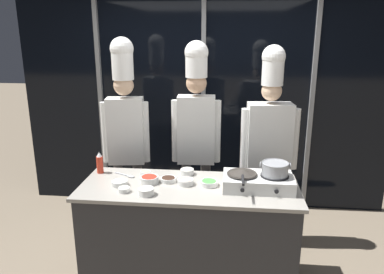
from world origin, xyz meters
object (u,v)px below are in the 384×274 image
Objects in this scene: prep_bowl_onion at (120,183)px; chef_sous at (196,123)px; portable_stove at (258,182)px; frying_pan at (242,171)px; prep_bowl_ginger at (146,173)px; prep_bowl_scallions at (209,183)px; serving_spoon_slotted at (128,176)px; prep_bowl_soy_glaze at (168,179)px; chef_head at (125,121)px; prep_bowl_garlic at (146,191)px; stock_pot at (275,168)px; prep_bowl_shrimp at (185,181)px; prep_bowl_bean_sprouts at (124,189)px; prep_bowl_noodles at (187,171)px; squeeze_bottle_chili at (100,163)px; chef_line at (269,134)px; prep_bowl_chili_flakes at (149,179)px.

chef_sous is (0.56, 0.83, 0.32)m from prep_bowl_onion.
portable_stove is 1.31× the size of frying_pan.
prep_bowl_scallions is at bearing -14.85° from prep_bowl_ginger.
serving_spoon_slotted is at bearing 172.82° from portable_stove.
chef_sous is (0.17, 0.71, 0.32)m from prep_bowl_soy_glaze.
prep_bowl_scallions is 1.06× the size of prep_bowl_soy_glaze.
chef_sous is (-0.58, 0.77, 0.29)m from portable_stove.
chef_head is (-0.89, 0.71, 0.33)m from prep_bowl_scallions.
prep_bowl_soy_glaze is (0.13, 0.28, -0.01)m from prep_bowl_garlic.
stock_pot reaches higher than prep_bowl_ginger.
portable_stove is 0.90m from prep_bowl_garlic.
prep_bowl_soy_glaze is at bearing 162.35° from prep_bowl_shrimp.
prep_bowl_bean_sprouts is 0.79× the size of prep_bowl_noodles.
squeeze_bottle_chili is 1.03m from chef_sous.
portable_stove is at bearing 123.78° from chef_sous.
prep_bowl_bean_sprouts is 0.33m from serving_spoon_slotted.
chef_sous is (0.71, 0.05, -0.01)m from chef_head.
prep_bowl_noodles reaches higher than serving_spoon_slotted.
prep_bowl_shrimp is 0.37m from prep_bowl_garlic.
frying_pan is 3.15× the size of prep_bowl_shrimp.
serving_spoon_slotted is (-0.99, 0.15, -0.14)m from frying_pan.
stock_pot is at bearing 129.49° from chef_sous.
prep_bowl_ginger is 0.79m from chef_sous.
squeeze_bottle_chili is 1.56× the size of prep_bowl_garlic.
squeeze_bottle_chili is (-1.39, 0.20, 0.04)m from portable_stove.
prep_bowl_ginger is at bearing 171.44° from stock_pot.
chef_line reaches higher than frying_pan.
prep_bowl_noodles is at bearing 42.84° from prep_bowl_bean_sprouts.
chef_sous is at bearing 63.00° from prep_bowl_bean_sprouts.
chef_line reaches higher than prep_bowl_garlic.
prep_bowl_onion is 1.54m from chef_line.
stock_pot is at bearing 145.01° from chef_head.
prep_bowl_noodles is 0.76× the size of prep_bowl_chili_flakes.
prep_bowl_noodles is 0.90m from chef_head.
chef_head is (-0.68, 0.48, 0.33)m from prep_bowl_noodles.
stock_pot is at bearing -1.13° from prep_bowl_chili_flakes.
serving_spoon_slotted is at bearing -12.38° from squeeze_bottle_chili.
prep_bowl_garlic is (0.52, -0.42, -0.06)m from squeeze_bottle_chili.
prep_bowl_ginger is 0.73m from chef_head.
stock_pot reaches higher than prep_bowl_garlic.
prep_bowl_noodles is 0.06× the size of chef_sous.
stock_pot is 1.77× the size of prep_bowl_shrimp.
prep_bowl_bean_sprouts is 1.12m from chef_sous.
prep_bowl_soy_glaze is 0.92m from chef_head.
prep_bowl_scallions is 0.20m from prep_bowl_shrimp.
portable_stove reaches higher than prep_bowl_noodles.
chef_head is (-0.17, 0.58, 0.35)m from serving_spoon_slotted.
prep_bowl_shrimp is 0.98× the size of prep_bowl_soy_glaze.
prep_bowl_scallions is (1.00, -0.19, -0.07)m from squeeze_bottle_chili.
chef_head is at bearing 106.23° from serving_spoon_slotted.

